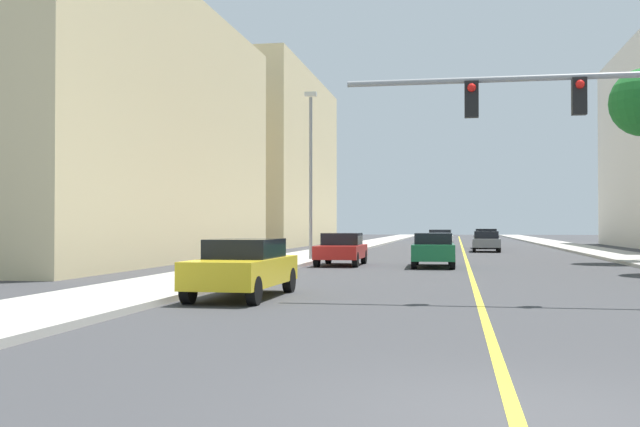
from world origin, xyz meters
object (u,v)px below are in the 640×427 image
(car_green, at_px, (433,249))
(car_yellow, at_px, (243,267))
(street_lamp, at_px, (311,166))
(car_gray, at_px, (486,241))
(car_red, at_px, (341,249))
(car_black, at_px, (486,238))
(car_white, at_px, (441,239))

(car_green, distance_m, car_yellow, 14.96)
(car_yellow, bearing_deg, street_lamp, -83.40)
(street_lamp, height_order, car_green, street_lamp)
(car_gray, bearing_deg, street_lamp, -117.60)
(car_red, distance_m, car_black, 26.95)
(car_white, relative_size, car_red, 1.04)
(car_green, xyz_separation_m, car_yellow, (-4.13, -14.38, -0.01))
(street_lamp, relative_size, car_white, 1.88)
(car_white, xyz_separation_m, car_green, (0.13, -22.42, -0.00))
(street_lamp, height_order, car_yellow, street_lamp)
(car_black, bearing_deg, car_yellow, -100.46)
(street_lamp, distance_m, car_gray, 18.57)
(car_white, xyz_separation_m, car_red, (-3.86, -21.84, -0.03))
(car_red, bearing_deg, car_yellow, 89.38)
(street_lamp, xyz_separation_m, car_white, (5.73, 19.25, -3.80))
(car_black, bearing_deg, car_white, -129.05)
(car_black, bearing_deg, car_green, -97.17)
(car_red, relative_size, car_gray, 0.97)
(car_white, xyz_separation_m, car_black, (3.31, 4.13, 0.02))
(street_lamp, xyz_separation_m, car_yellow, (1.73, -17.56, -3.81))
(car_black, bearing_deg, street_lamp, -111.49)
(car_gray, xyz_separation_m, car_black, (0.26, 7.48, 0.07))
(car_gray, bearing_deg, car_black, 89.31)
(car_red, height_order, car_black, car_black)
(street_lamp, distance_m, car_red, 4.99)
(street_lamp, relative_size, car_green, 1.74)
(street_lamp, distance_m, car_green, 7.67)
(car_red, distance_m, car_yellow, 14.96)
(street_lamp, xyz_separation_m, car_red, (1.87, -2.60, -3.83))
(street_lamp, relative_size, car_red, 1.96)
(car_green, bearing_deg, street_lamp, 150.17)
(car_white, bearing_deg, car_gray, -46.51)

